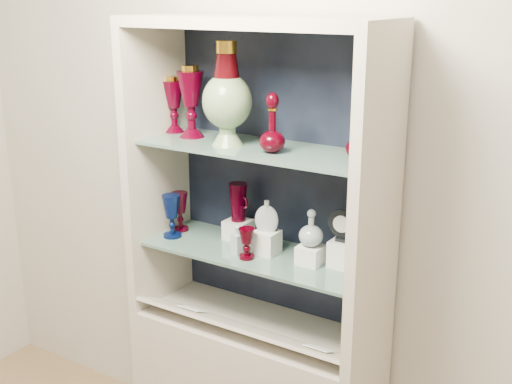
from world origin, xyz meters
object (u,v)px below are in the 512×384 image
Objects in this scene: pedestal_lamp_left at (174,104)px; ruby_pitcher at (238,202)px; clear_square_bottle at (238,240)px; flat_flask at (267,215)px; ruby_goblet_small at (247,243)px; enamel_urn at (227,94)px; cameo_medallion at (342,225)px; ruby_decanter_a at (272,119)px; pedestal_lamp_right at (191,102)px; clear_round_decanter at (311,229)px; cobalt_goblet at (172,216)px; ruby_decanter_b at (359,131)px; ruby_goblet_tall at (180,211)px; lidded_bowl at (365,152)px.

pedestal_lamp_left reaches higher than ruby_pitcher.
flat_flask is at bearing 36.92° from clear_square_bottle.
ruby_goblet_small is at bearing -27.43° from ruby_pitcher.
enamel_urn is 0.64m from cameo_medallion.
ruby_decanter_a is 0.46m from cameo_medallion.
pedestal_lamp_right is 2.07× the size of clear_round_decanter.
pedestal_lamp_right is 0.54m from flat_flask.
cobalt_goblet is at bearing -132.54° from ruby_pitcher.
ruby_decanter_b is at bearing -20.86° from cameo_medallion.
enamel_urn reaches higher than ruby_decanter_b.
ruby_goblet_small is (0.31, -0.09, -0.50)m from pedestal_lamp_right.
ruby_goblet_tall is 0.37m from clear_square_bottle.
ruby_decanter_a is (0.53, -0.10, 0.01)m from pedestal_lamp_left.
ruby_decanter_a reaches higher than lidded_bowl.
pedestal_lamp_left reaches higher than cameo_medallion.
lidded_bowl is 0.56× the size of ruby_goblet_tall.
ruby_pitcher is (-0.14, 0.16, 0.10)m from ruby_goblet_small.
pedestal_lamp_right is 0.69m from clear_round_decanter.
cobalt_goblet is at bearing 166.04° from flat_flask.
flat_flask is at bearing -1.18° from ruby_pitcher.
cobalt_goblet is at bearing -140.87° from pedestal_lamp_right.
lidded_bowl is 0.78× the size of ruby_goblet_small.
ruby_goblet_tall is (-0.85, 0.08, -0.38)m from lidded_bowl.
lidded_bowl is at bearing 3.85° from ruby_goblet_small.
cobalt_goblet is (-0.27, -0.02, -0.52)m from enamel_urn.
ruby_goblet_small is at bearing -14.91° from ruby_goblet_tall.
cameo_medallion is (0.11, 0.03, 0.02)m from clear_round_decanter.
pedestal_lamp_left reaches higher than ruby_goblet_small.
pedestal_lamp_right is at bearing 179.67° from clear_round_decanter.
ruby_decanter_a reaches higher than ruby_goblet_tall.
ruby_goblet_tall is at bearing -149.62° from ruby_pitcher.
pedestal_lamp_left is at bearing -154.42° from ruby_pitcher.
ruby_decanter_a is at bearing -67.15° from flat_flask.
enamel_urn is 2.28× the size of ruby_goblet_tall.
flat_flask is at bearing 7.60° from cobalt_goblet.
flat_flask reaches higher than ruby_goblet_tall.
pedestal_lamp_right reaches higher than lidded_bowl.
cameo_medallion reaches higher than cobalt_goblet.
pedestal_lamp_right is 0.41m from ruby_decanter_a.
pedestal_lamp_right is at bearing -12.43° from ruby_goblet_tall.
pedestal_lamp_right reaches higher than clear_square_bottle.
ruby_decanter_a is 1.21× the size of ruby_decanter_b.
ruby_decanter_b is (0.83, -0.03, -0.01)m from pedestal_lamp_left.
lidded_bowl is 0.91m from cobalt_goblet.
lidded_bowl is at bearing -4.37° from pedestal_lamp_right.
pedestal_lamp_right reaches higher than ruby_decanter_a.
ruby_decanter_a reaches higher than flat_flask.
lidded_bowl is at bearing 0.20° from ruby_decanter_a.
cameo_medallion is at bearing 19.64° from ruby_goblet_small.
lidded_bowl reaches higher than ruby_goblet_small.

